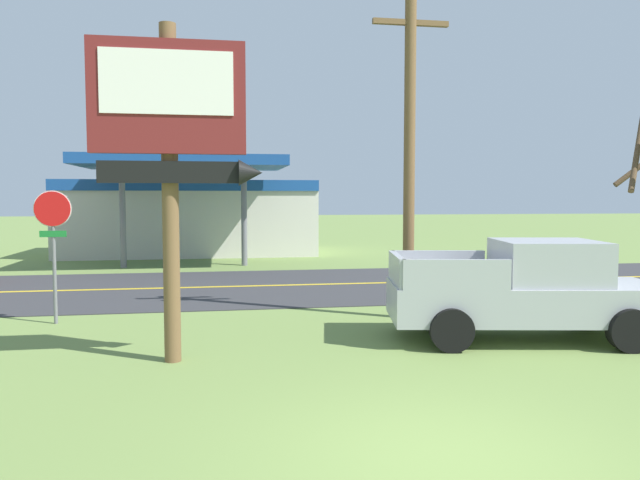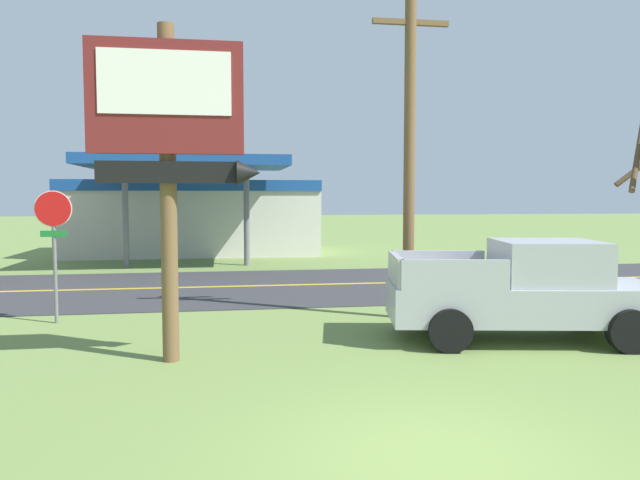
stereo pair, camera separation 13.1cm
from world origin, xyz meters
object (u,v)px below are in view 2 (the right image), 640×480
object	(u,v)px
stop_sign	(54,233)
utility_pole	(410,131)
motel_sign	(171,137)
gas_station	(194,215)
pickup_silver_parked_on_lawn	(527,291)

from	to	relation	value
stop_sign	utility_pole	bearing A→B (deg)	-4.70
motel_sign	gas_station	size ratio (longest dim) A/B	0.47
gas_station	motel_sign	bearing A→B (deg)	-88.28
gas_station	pickup_silver_parked_on_lawn	bearing A→B (deg)	-69.75
gas_station	stop_sign	bearing A→B (deg)	-97.68
pickup_silver_parked_on_lawn	motel_sign	bearing A→B (deg)	-174.81
motel_sign	gas_station	distance (m)	20.49
utility_pole	pickup_silver_parked_on_lawn	size ratio (longest dim) A/B	1.47
utility_pole	gas_station	world-z (taller)	utility_pole
motel_sign	utility_pole	world-z (taller)	utility_pole
motel_sign	gas_station	world-z (taller)	motel_sign
stop_sign	utility_pole	distance (m)	8.26
motel_sign	stop_sign	world-z (taller)	motel_sign
motel_sign	stop_sign	xyz separation A→B (m)	(-2.86, 3.74, -1.78)
motel_sign	stop_sign	bearing A→B (deg)	127.44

